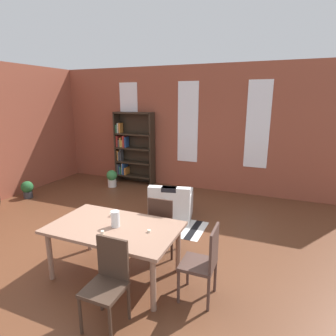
# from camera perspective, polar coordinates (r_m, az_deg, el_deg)

# --- Properties ---
(ground_plane) EXTENTS (9.74, 9.74, 0.00)m
(ground_plane) POSITION_cam_1_polar(r_m,az_deg,el_deg) (4.73, -10.74, -16.24)
(ground_plane) COLOR brown
(back_wall_brick) EXTENTS (8.49, 0.12, 3.19)m
(back_wall_brick) POSITION_cam_1_polar(r_m,az_deg,el_deg) (7.44, 4.23, 8.10)
(back_wall_brick) COLOR brown
(back_wall_brick) RESTS_ON ground
(window_pane_0) EXTENTS (0.55, 0.02, 2.07)m
(window_pane_0) POSITION_cam_1_polar(r_m,az_deg,el_deg) (8.08, -7.95, 9.62)
(window_pane_0) COLOR white
(window_pane_1) EXTENTS (0.55, 0.02, 2.07)m
(window_pane_1) POSITION_cam_1_polar(r_m,az_deg,el_deg) (7.35, 4.08, 9.28)
(window_pane_1) COLOR white
(window_pane_2) EXTENTS (0.55, 0.02, 2.07)m
(window_pane_2) POSITION_cam_1_polar(r_m,az_deg,el_deg) (7.00, 17.92, 8.39)
(window_pane_2) COLOR white
(dining_table) EXTENTS (1.72, 1.01, 0.73)m
(dining_table) POSITION_cam_1_polar(r_m,az_deg,el_deg) (3.86, -10.93, -12.69)
(dining_table) COLOR #98705B
(dining_table) RESTS_ON ground
(vase_on_table) EXTENTS (0.11, 0.11, 0.22)m
(vase_on_table) POSITION_cam_1_polar(r_m,az_deg,el_deg) (3.77, -10.75, -10.22)
(vase_on_table) COLOR silver
(vase_on_table) RESTS_ON dining_table
(tealight_candle_0) EXTENTS (0.04, 0.04, 0.03)m
(tealight_candle_0) POSITION_cam_1_polar(r_m,az_deg,el_deg) (3.60, -3.91, -12.77)
(tealight_candle_0) COLOR silver
(tealight_candle_0) RESTS_ON dining_table
(tealight_candle_1) EXTENTS (0.04, 0.04, 0.04)m
(tealight_candle_1) POSITION_cam_1_polar(r_m,az_deg,el_deg) (3.65, -13.29, -12.72)
(tealight_candle_1) COLOR silver
(tealight_candle_1) RESTS_ON dining_table
(tealight_candle_2) EXTENTS (0.04, 0.04, 0.04)m
(tealight_candle_2) POSITION_cam_1_polar(r_m,az_deg,el_deg) (4.11, -11.57, -9.42)
(tealight_candle_2) COLOR silver
(tealight_candle_2) RESTS_ON dining_table
(dining_chair_near_right) EXTENTS (0.40, 0.40, 0.95)m
(dining_chair_near_right) POSITION_cam_1_polar(r_m,az_deg,el_deg) (3.22, -12.24, -21.52)
(dining_chair_near_right) COLOR #402E23
(dining_chair_near_right) RESTS_ON ground
(dining_chair_far_right) EXTENTS (0.41, 0.41, 0.95)m
(dining_chair_far_right) POSITION_cam_1_polar(r_m,az_deg,el_deg) (4.33, -1.02, -11.35)
(dining_chair_far_right) COLOR #332018
(dining_chair_far_right) RESTS_ON ground
(dining_chair_head_right) EXTENTS (0.41, 0.41, 0.95)m
(dining_chair_head_right) POSITION_cam_1_polar(r_m,az_deg,el_deg) (3.48, 7.39, -18.35)
(dining_chair_head_right) COLOR #4D362E
(dining_chair_head_right) RESTS_ON ground
(bookshelf_tall) EXTENTS (1.14, 0.31, 2.00)m
(bookshelf_tall) POSITION_cam_1_polar(r_m,az_deg,el_deg) (7.94, -7.42, 3.98)
(bookshelf_tall) COLOR #2D2319
(bookshelf_tall) RESTS_ON ground
(armchair_white) EXTENTS (0.95, 0.95, 0.75)m
(armchair_white) POSITION_cam_1_polar(r_m,az_deg,el_deg) (5.64, 0.70, -7.65)
(armchair_white) COLOR silver
(armchair_white) RESTS_ON ground
(potted_plant_by_shelf) EXTENTS (0.29, 0.29, 0.42)m
(potted_plant_by_shelf) POSITION_cam_1_polar(r_m,az_deg,el_deg) (7.60, -26.87, -3.82)
(potted_plant_by_shelf) COLOR #333338
(potted_plant_by_shelf) RESTS_ON ground
(potted_plant_corner) EXTENTS (0.29, 0.29, 0.46)m
(potted_plant_corner) POSITION_cam_1_polar(r_m,az_deg,el_deg) (7.77, -11.42, -1.98)
(potted_plant_corner) COLOR silver
(potted_plant_corner) RESTS_ON ground
(striped_rug) EXTENTS (1.27, 0.82, 0.01)m
(striped_rug) POSITION_cam_1_polar(r_m,az_deg,el_deg) (5.43, 0.67, -11.72)
(striped_rug) COLOR black
(striped_rug) RESTS_ON ground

